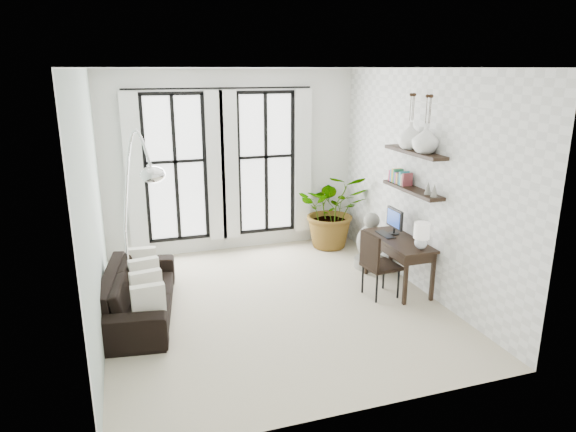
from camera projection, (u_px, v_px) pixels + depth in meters
name	position (u px, v px, depth m)	size (l,w,h in m)	color
floor	(274.00, 304.00, 7.22)	(5.00, 5.00, 0.00)	beige
ceiling	(272.00, 68.00, 6.34)	(5.00, 5.00, 0.00)	white
wall_left	(92.00, 208.00, 6.10)	(5.00, 5.00, 0.00)	#A4B7AB
wall_right	(421.00, 182.00, 7.45)	(5.00, 5.00, 0.00)	white
wall_back	(233.00, 162.00, 9.06)	(4.50, 4.50, 0.00)	white
windows	(222.00, 166.00, 8.95)	(3.26, 0.13, 2.65)	white
wall_shelves	(412.00, 174.00, 7.41)	(0.25, 1.30, 0.60)	black
sofa	(139.00, 292.00, 6.84)	(2.18, 0.85, 0.64)	black
throw_pillows	(145.00, 279.00, 6.82)	(0.40, 1.52, 0.40)	silver
plant	(333.00, 210.00, 9.38)	(1.27, 1.10, 1.41)	#2D7228
desk	(401.00, 243.00, 7.56)	(0.54, 1.28, 1.15)	black
desk_chair	(376.00, 261.00, 7.32)	(0.51, 0.51, 0.97)	black
arc_lamp	(137.00, 178.00, 6.68)	(0.75, 0.76, 2.46)	silver
buddha	(371.00, 245.00, 8.47)	(0.52, 0.52, 0.94)	gray
vase_a	(426.00, 139.00, 7.00)	(0.37, 0.37, 0.38)	white
vase_b	(410.00, 136.00, 7.36)	(0.37, 0.37, 0.38)	white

